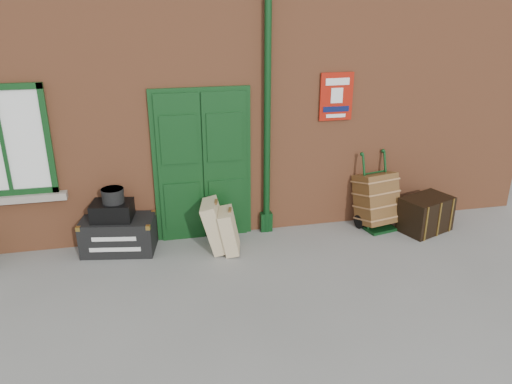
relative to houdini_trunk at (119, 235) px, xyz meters
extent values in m
plane|color=gray|center=(1.56, -1.25, -0.25)|extent=(80.00, 80.00, 0.00)
cube|color=#9C5532|center=(1.56, 2.25, 1.75)|extent=(10.00, 4.00, 4.00)
cube|color=#0E3614|center=(1.26, 0.21, 0.85)|extent=(1.42, 0.12, 2.32)
cube|color=white|center=(-1.34, 0.20, 1.40)|extent=(1.20, 0.08, 1.50)
cylinder|color=#0D3715|center=(2.21, 0.17, 1.75)|extent=(0.10, 0.10, 4.00)
cube|color=#A3180B|center=(3.26, 0.22, 1.80)|extent=(0.50, 0.03, 0.70)
cube|color=black|center=(0.00, 0.00, 0.00)|extent=(1.09, 0.72, 0.50)
cube|color=black|center=(-0.05, 0.00, 0.38)|extent=(0.61, 0.49, 0.25)
cylinder|color=black|center=(-0.02, 0.00, 0.60)|extent=(0.35, 0.35, 0.20)
cube|color=tan|center=(1.36, -0.25, 0.12)|extent=(0.49, 0.58, 0.75)
cube|color=tan|center=(1.54, -0.35, 0.07)|extent=(0.39, 0.51, 0.64)
cube|color=#0D3715|center=(3.96, -0.16, -0.23)|extent=(0.52, 0.42, 0.05)
cylinder|color=#0D3715|center=(3.73, -0.04, 0.34)|extent=(0.10, 0.32, 1.16)
cylinder|color=#0D3715|center=(4.12, 0.04, 0.34)|extent=(0.10, 0.32, 1.16)
cylinder|color=black|center=(3.66, -0.04, -0.14)|extent=(0.09, 0.22, 0.22)
cylinder|color=black|center=(4.18, 0.07, -0.14)|extent=(0.09, 0.22, 0.22)
cube|color=brown|center=(3.93, -0.02, 0.22)|extent=(0.68, 0.72, 0.86)
cube|color=black|center=(4.63, -0.33, 0.02)|extent=(0.89, 0.73, 0.55)
camera|label=1|loc=(0.55, -6.66, 3.18)|focal=35.00mm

